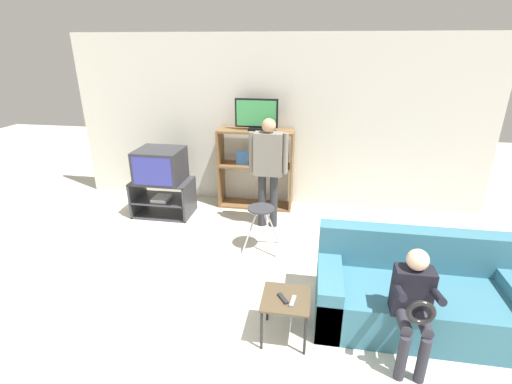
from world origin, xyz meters
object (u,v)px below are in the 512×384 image
remote_control_black (283,298)px  folding_stool (261,216)px  couch (417,295)px  media_shelf (256,168)px  snack_table (286,303)px  person_seated_child (413,301)px  television_flat (256,115)px  remote_control_white (293,301)px  tv_stand (163,197)px  person_standing_adult (268,164)px  television_main (160,165)px

remote_control_black → folding_stool: bearing=72.3°
remote_control_black → couch: bearing=-13.1°
media_shelf → snack_table: 2.90m
folding_stool → person_seated_child: (1.45, -1.56, 0.12)m
television_flat → person_seated_child: television_flat is taller
remote_control_white → tv_stand: bearing=141.0°
couch → person_seated_child: 0.61m
tv_stand → remote_control_black: 3.08m
person_standing_adult → person_seated_child: size_ratio=1.57×
folding_stool → person_standing_adult: size_ratio=0.37×
snack_table → person_seated_child: (1.00, -0.08, 0.22)m
television_main → tv_stand: bearing=121.7°
television_main → couch: television_main is taller
couch → remote_control_white: bearing=-157.3°
television_flat → person_standing_adult: 0.89m
folding_stool → television_flat: bearing=101.9°
tv_stand → person_seated_child: person_seated_child is taller
person_standing_adult → television_flat: bearing=112.4°
snack_table → remote_control_white: size_ratio=2.89×
television_flat → folding_stool: size_ratio=1.11×
television_main → remote_control_white: size_ratio=4.54×
remote_control_black → person_standing_adult: (-0.43, 2.16, 0.51)m
folding_stool → television_main: bearing=154.5°
tv_stand → folding_stool: folding_stool is taller
television_flat → snack_table: television_flat is taller
folding_stool → snack_table: size_ratio=1.38×
television_main → folding_stool: bearing=-25.5°
media_shelf → person_standing_adult: bearing=-66.6°
television_main → remote_control_black: size_ratio=4.54×
media_shelf → snack_table: bearing=-75.2°
television_flat → couch: bearing=-51.2°
television_main → television_flat: size_ratio=1.02×
tv_stand → television_flat: size_ratio=1.35×
remote_control_white → person_standing_adult: size_ratio=0.09×
media_shelf → folding_stool: bearing=-77.5°
tv_stand → media_shelf: media_shelf is taller
remote_control_black → television_flat: bearing=70.6°
folding_stool → remote_control_black: (0.42, -1.51, -0.04)m
remote_control_white → person_standing_adult: 2.30m
tv_stand → television_main: television_main is taller
person_standing_adult → person_seated_child: (1.45, -2.21, -0.35)m
television_flat → couch: (1.91, -2.38, -1.18)m
media_shelf → snack_table: media_shelf is taller
television_main → person_standing_adult: 1.62m
remote_control_black → couch: (1.21, 0.45, -0.15)m
tv_stand → snack_table: (2.07, -2.27, 0.09)m
person_seated_child → couch: bearing=69.8°
television_flat → couch: 3.27m
television_main → snack_table: television_main is taller
tv_stand → person_seated_child: bearing=-37.4°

